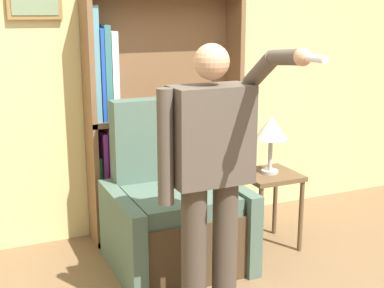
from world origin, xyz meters
name	(u,v)px	position (x,y,z in m)	size (l,w,h in m)	color
wall_back	(138,63)	(-0.01, 2.03, 1.40)	(8.00, 0.11, 2.80)	#DBCC84
bookcase	(147,124)	(0.01, 1.87, 0.93)	(1.28, 0.28, 1.95)	brown
armchair	(174,214)	(-0.01, 1.26, 0.38)	(0.93, 0.83, 1.19)	#4C3823
person_standing	(211,169)	(-0.10, 0.47, 0.95)	(0.60, 0.78, 1.65)	#473D33
side_table	(269,187)	(0.77, 1.22, 0.49)	(0.42, 0.42, 0.60)	brown
table_lamp	(271,130)	(0.77, 1.22, 0.95)	(0.25, 0.25, 0.45)	#B7B2A8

